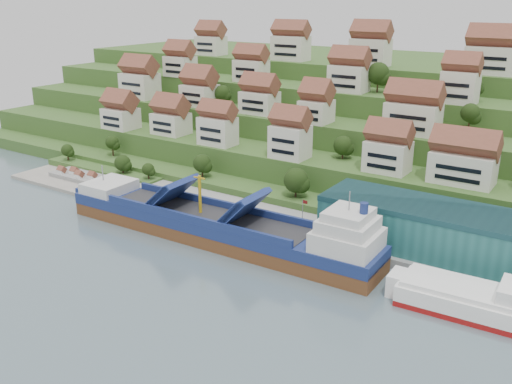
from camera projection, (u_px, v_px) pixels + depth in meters
The scene contains 11 objects.
ground at pixel (213, 239), 132.83m from camera, with size 300.00×300.00×0.00m, color slate.
quay at pixel (320, 232), 133.83m from camera, with size 180.00×14.00×2.20m, color gray.
pebble_beach at pixel (85, 181), 172.41m from camera, with size 45.00×20.00×1.00m, color gray.
hillside at pixel (384, 118), 210.85m from camera, with size 260.00×128.00×31.00m.
hillside_village at pixel (334, 97), 172.66m from camera, with size 159.47×64.49×28.94m.
hillside_trees at pixel (296, 122), 168.43m from camera, with size 137.39×61.98×30.78m.
warehouse at pixel (464, 235), 116.69m from camera, with size 60.00×15.00×10.00m, color #256563.
flagpole at pixel (303, 214), 128.98m from camera, with size 1.28×0.16×8.00m.
beach_huts at pixel (77, 176), 171.95m from camera, with size 14.40×3.70×2.20m.
cargo_ship at pixel (223, 228), 130.16m from camera, with size 80.04×13.95×17.73m.
second_ship at pixel (481, 303), 100.50m from camera, with size 27.72×11.25×7.92m.
Camera 1 is at (75.75, -96.06, 53.83)m, focal length 40.00 mm.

